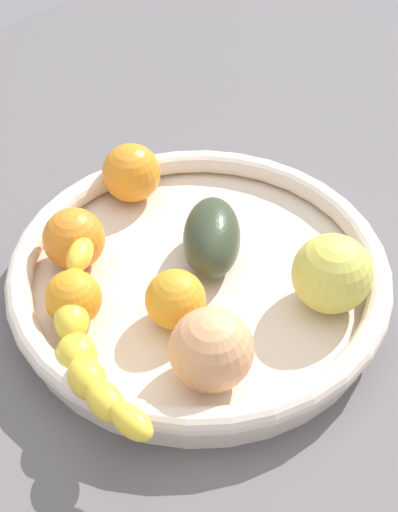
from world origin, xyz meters
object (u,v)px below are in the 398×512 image
object	(u,v)px
fruit_bowl	(199,277)
apple_yellow	(332,274)
orange_mid_right	(74,239)
peach_blush	(211,350)
avocado_dark	(212,237)
banana_draped_left	(85,344)
orange_rear	(131,173)
orange_mid_left	(175,300)
orange_front	(73,298)

from	to	relation	value
fruit_bowl	apple_yellow	world-z (taller)	apple_yellow
orange_mid_right	peach_blush	world-z (taller)	peach_blush
fruit_bowl	avocado_dark	size ratio (longest dim) A/B	3.70
peach_blush	apple_yellow	bearing A→B (deg)	86.16
fruit_bowl	orange_mid_right	xyz separation A→B (cm)	(-9.66, -7.21, 2.75)
banana_draped_left	fruit_bowl	bearing A→B (deg)	95.52
banana_draped_left	orange_rear	world-z (taller)	orange_rear
orange_rear	apple_yellow	world-z (taller)	apple_yellow
orange_mid_right	apple_yellow	size ratio (longest dim) A/B	0.82
orange_mid_left	orange_rear	distance (cm)	18.20
orange_front	banana_draped_left	bearing A→B (deg)	-25.03
orange_rear	avocado_dark	distance (cm)	12.60
orange_front	apple_yellow	bearing A→B (deg)	52.88
fruit_bowl	orange_rear	bearing A→B (deg)	167.71
orange_mid_left	orange_mid_right	size ratio (longest dim) A/B	0.91
apple_yellow	banana_draped_left	bearing A→B (deg)	-112.83
fruit_bowl	avocado_dark	distance (cm)	3.97
fruit_bowl	orange_mid_right	world-z (taller)	orange_mid_right
orange_front	apple_yellow	size ratio (longest dim) A/B	0.70
banana_draped_left	orange_mid_left	world-z (taller)	orange_mid_left
orange_front	orange_mid_left	size ratio (longest dim) A/B	0.94
orange_mid_right	apple_yellow	world-z (taller)	apple_yellow
banana_draped_left	peach_blush	distance (cm)	10.49
orange_front	orange_mid_right	bearing A→B (deg)	144.03
fruit_bowl	apple_yellow	bearing A→B (deg)	34.25
orange_mid_left	apple_yellow	distance (cm)	14.10
avocado_dark	apple_yellow	world-z (taller)	apple_yellow
fruit_bowl	peach_blush	size ratio (longest dim) A/B	5.12
orange_rear	apple_yellow	xyz separation A→B (cm)	(23.94, 3.83, 0.55)
orange_mid_right	orange_rear	size ratio (longest dim) A/B	0.97
orange_mid_right	orange_rear	xyz separation A→B (cm)	(-4.21, 10.23, 0.10)
banana_draped_left	peach_blush	size ratio (longest dim) A/B	3.02
banana_draped_left	orange_mid_left	bearing A→B (deg)	82.80
orange_mid_left	banana_draped_left	bearing A→B (deg)	-97.20
orange_mid_left	peach_blush	distance (cm)	6.99
peach_blush	apple_yellow	world-z (taller)	apple_yellow
orange_front	orange_mid_right	world-z (taller)	orange_mid_right
orange_front	orange_mid_right	xyz separation A→B (cm)	(-5.86, 4.26, 0.43)
orange_mid_left	peach_blush	world-z (taller)	peach_blush
orange_mid_left	avocado_dark	world-z (taller)	avocado_dark
fruit_bowl	apple_yellow	distance (cm)	12.64
orange_mid_right	orange_front	bearing A→B (deg)	-35.97
fruit_bowl	apple_yellow	xyz separation A→B (cm)	(10.06, 6.85, 3.40)
fruit_bowl	banana_draped_left	xyz separation A→B (cm)	(1.34, -13.87, 2.59)
orange_mid_left	peach_blush	bearing A→B (deg)	-15.82
apple_yellow	orange_front	bearing A→B (deg)	-127.12
fruit_bowl	orange_front	size ratio (longest dim) A/B	7.09
orange_mid_left	avocado_dark	distance (cm)	8.64
orange_mid_right	orange_mid_left	bearing A→B (deg)	10.37
orange_rear	apple_yellow	distance (cm)	24.25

